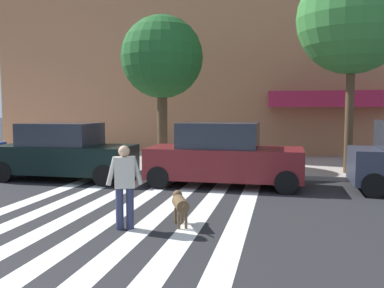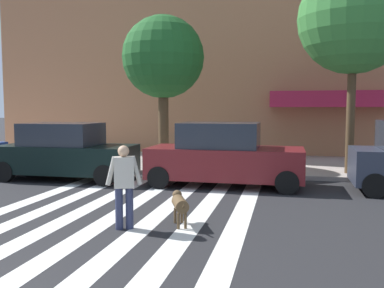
% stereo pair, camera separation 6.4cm
% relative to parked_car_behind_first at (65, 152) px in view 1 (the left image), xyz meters
% --- Properties ---
extents(ground_plane, '(160.00, 160.00, 0.00)m').
position_rel_parked_car_behind_first_xyz_m(ground_plane, '(3.01, -4.08, -0.90)').
color(ground_plane, '#232326').
extents(sidewalk_far, '(80.00, 6.00, 0.15)m').
position_rel_parked_car_behind_first_xyz_m(sidewalk_far, '(3.01, 4.48, -0.82)').
color(sidewalk_far, '#A69A93').
rests_on(sidewalk_far, ground_plane).
extents(crosswalk_stripes, '(5.85, 10.52, 0.01)m').
position_rel_parked_car_behind_first_xyz_m(crosswalk_stripes, '(3.45, -4.08, -0.89)').
color(crosswalk_stripes, silver).
rests_on(crosswalk_stripes, ground_plane).
extents(parked_car_behind_first, '(4.40, 2.00, 1.87)m').
position_rel_parked_car_behind_first_xyz_m(parked_car_behind_first, '(0.00, 0.00, 0.00)').
color(parked_car_behind_first, black).
rests_on(parked_car_behind_first, ground_plane).
extents(parked_car_third_in_line, '(4.63, 1.97, 1.92)m').
position_rel_parked_car_behind_first_xyz_m(parked_car_third_in_line, '(5.25, 0.00, 0.01)').
color(parked_car_third_in_line, maroon).
rests_on(parked_car_third_in_line, ground_plane).
extents(street_tree_nearest, '(3.19, 3.19, 5.78)m').
position_rel_parked_car_behind_first_xyz_m(street_tree_nearest, '(2.38, 3.28, 3.39)').
color(street_tree_nearest, '#4C3823').
rests_on(street_tree_nearest, sidewalk_far).
extents(street_tree_middle, '(3.65, 3.65, 6.98)m').
position_rel_parked_car_behind_first_xyz_m(street_tree_middle, '(9.19, 2.45, 4.39)').
color(street_tree_middle, '#4C3823').
rests_on(street_tree_middle, sidewalk_far).
extents(pedestrian_dog_walker, '(0.68, 0.37, 1.64)m').
position_rel_parked_car_behind_first_xyz_m(pedestrian_dog_walker, '(4.02, -4.90, 0.03)').
color(pedestrian_dog_walker, '#282D4C').
rests_on(pedestrian_dog_walker, ground_plane).
extents(dog_on_leash, '(0.53, 0.99, 0.65)m').
position_rel_parked_car_behind_first_xyz_m(dog_on_leash, '(5.01, -4.41, -0.45)').
color(dog_on_leash, brown).
rests_on(dog_on_leash, ground_plane).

